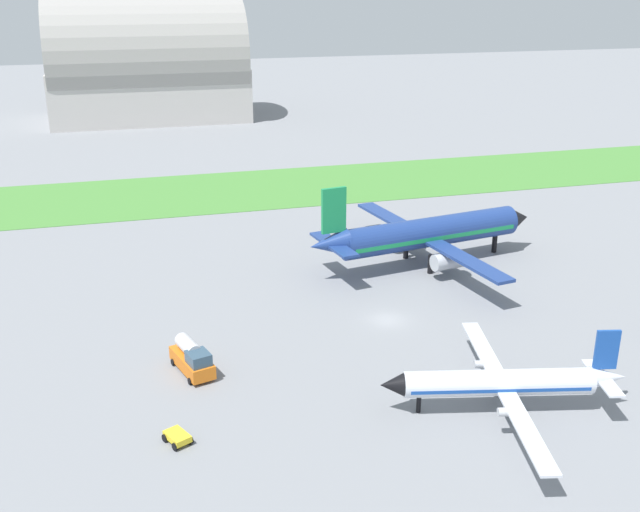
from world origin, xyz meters
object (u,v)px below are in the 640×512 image
Objects in this scene: airplane_foreground_turboprop at (503,382)px; fuel_truck_near_gate at (192,358)px; baggage_cart_by_runway at (177,437)px; airplane_midfield_jet at (426,233)px.

airplane_foreground_turboprop is 3.78× the size of fuel_truck_near_gate.
airplane_foreground_turboprop is 30.36m from fuel_truck_near_gate.
fuel_truck_near_gate is 2.38× the size of baggage_cart_by_runway.
fuel_truck_near_gate is at bearing -16.02° from airplane_foreground_turboprop.
baggage_cart_by_runway is at bearing 7.63° from airplane_foreground_turboprop.
airplane_midfield_jet reaches higher than fuel_truck_near_gate.
airplane_midfield_jet is 5.12× the size of fuel_truck_near_gate.
fuel_truck_near_gate is at bearing -156.76° from airplane_midfield_jet.
airplane_foreground_turboprop is 29.40m from baggage_cart_by_runway.
airplane_foreground_turboprop is 37.50m from airplane_midfield_jet.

